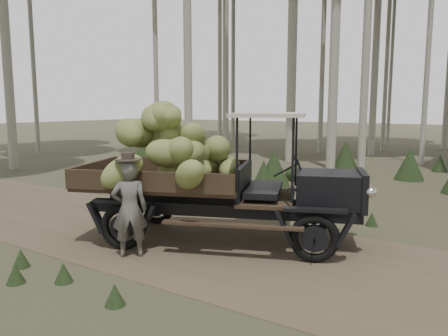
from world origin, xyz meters
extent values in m
plane|color=#473D2B|center=(0.00, 0.00, 0.00)|extent=(120.00, 120.00, 0.00)
cube|color=brown|center=(0.00, 0.00, 0.00)|extent=(70.00, 4.00, 0.01)
cube|color=black|center=(-0.08, 1.07, 1.08)|extent=(1.38, 1.35, 0.59)
cube|color=black|center=(0.47, 1.29, 1.08)|extent=(0.50, 1.04, 0.67)
cube|color=black|center=(-1.49, 0.51, 1.19)|extent=(0.64, 1.44, 0.59)
cube|color=#38281C|center=(-2.89, -0.06, 1.08)|extent=(3.53, 2.93, 0.09)
cube|color=#38281C|center=(-3.26, 0.85, 1.28)|extent=(2.83, 1.18, 0.35)
cube|color=#38281C|center=(-2.53, -0.96, 1.28)|extent=(2.83, 1.18, 0.35)
cube|color=#38281C|center=(-4.30, -0.62, 1.28)|extent=(0.78, 1.83, 0.35)
cube|color=beige|center=(-1.06, 0.68, 2.40)|extent=(1.84, 2.17, 0.06)
cube|color=black|center=(-1.99, 0.75, 0.67)|extent=(4.66, 1.95, 0.19)
cube|color=black|center=(-1.69, -0.02, 0.67)|extent=(4.66, 1.95, 0.19)
torus|color=black|center=(-0.61, 1.79, 0.41)|extent=(0.82, 0.44, 0.82)
torus|color=black|center=(0.04, 0.18, 0.41)|extent=(0.82, 0.44, 0.82)
torus|color=black|center=(-3.72, 0.55, 0.41)|extent=(0.82, 0.44, 0.82)
torus|color=black|center=(-3.07, -1.06, 0.41)|extent=(0.82, 0.44, 0.82)
sphere|color=beige|center=(0.37, 1.77, 1.13)|extent=(0.19, 0.19, 0.19)
sphere|color=beige|center=(0.73, 0.87, 1.13)|extent=(0.19, 0.19, 0.19)
ellipsoid|color=olive|center=(-2.39, -0.03, 1.41)|extent=(1.12, 0.79, 0.78)
ellipsoid|color=olive|center=(-2.49, -0.26, 1.69)|extent=(0.80, 0.53, 0.73)
ellipsoid|color=olive|center=(-2.82, 0.03, 2.01)|extent=(0.80, 0.88, 0.61)
ellipsoid|color=olive|center=(-2.94, -0.13, 2.29)|extent=(1.13, 1.07, 0.80)
ellipsoid|color=olive|center=(-2.62, -0.26, 1.32)|extent=(0.81, 0.85, 0.54)
ellipsoid|color=olive|center=(-2.20, 0.67, 1.73)|extent=(0.81, 0.88, 0.59)
ellipsoid|color=olive|center=(-3.17, 0.07, 1.98)|extent=(0.96, 0.92, 0.55)
ellipsoid|color=olive|center=(-2.97, 0.07, 2.34)|extent=(0.88, 1.00, 0.61)
ellipsoid|color=olive|center=(-1.94, 0.74, 1.33)|extent=(0.75, 0.96, 0.54)
ellipsoid|color=olive|center=(-3.00, 0.02, 1.77)|extent=(0.52, 0.85, 0.67)
ellipsoid|color=olive|center=(-3.08, 0.26, 2.00)|extent=(0.86, 0.99, 0.59)
ellipsoid|color=olive|center=(-3.07, 0.04, 2.38)|extent=(0.94, 0.81, 0.72)
ellipsoid|color=olive|center=(-2.45, 0.21, 1.32)|extent=(0.93, 0.52, 0.54)
ellipsoid|color=olive|center=(-2.40, 0.11, 1.72)|extent=(0.73, 1.07, 0.78)
ellipsoid|color=olive|center=(-3.30, -0.39, 2.05)|extent=(0.57, 0.98, 0.75)
ellipsoid|color=olive|center=(-3.02, -0.25, 2.33)|extent=(0.89, 0.90, 0.66)
ellipsoid|color=olive|center=(-2.76, 0.33, 1.43)|extent=(0.84, 0.90, 0.45)
ellipsoid|color=olive|center=(-2.51, -0.52, 1.73)|extent=(0.89, 0.86, 0.57)
ellipsoid|color=olive|center=(-2.87, 0.14, 2.00)|extent=(0.75, 0.89, 0.43)
ellipsoid|color=olive|center=(-3.04, 0.05, 2.33)|extent=(0.99, 0.72, 0.69)
ellipsoid|color=olive|center=(-2.46, 0.50, 1.41)|extent=(0.87, 1.13, 0.76)
ellipsoid|color=olive|center=(-2.30, -0.36, 1.74)|extent=(1.02, 0.98, 0.78)
ellipsoid|color=olive|center=(-3.28, -0.62, 2.07)|extent=(0.93, 0.76, 0.71)
ellipsoid|color=olive|center=(-2.72, -0.11, 2.33)|extent=(0.79, 0.86, 0.46)
ellipsoid|color=olive|center=(-2.43, 0.34, 1.33)|extent=(1.05, 1.05, 0.78)
ellipsoid|color=olive|center=(-2.17, -0.20, 1.72)|extent=(0.50, 0.77, 0.53)
ellipsoid|color=olive|center=(-2.34, 0.09, 2.01)|extent=(0.70, 0.90, 0.68)
ellipsoid|color=olive|center=(-2.91, -1.17, 1.45)|extent=(0.86, 1.05, 0.82)
ellipsoid|color=olive|center=(-1.81, -0.73, 1.43)|extent=(0.99, 0.86, 0.76)
imported|color=#56534E|center=(-2.70, -1.23, 0.82)|extent=(0.71, 0.70, 1.65)
cylinder|color=#342B24|center=(-2.70, -1.23, 1.67)|extent=(0.62, 0.62, 0.02)
cylinder|color=#342B24|center=(-2.70, -1.23, 1.72)|extent=(0.31, 0.31, 0.13)
cylinder|color=#B2AD9E|center=(-12.63, 17.20, 9.04)|extent=(0.37, 0.37, 18.08)
cylinder|color=#B2AD9E|center=(-3.89, 22.96, 8.74)|extent=(0.21, 0.21, 17.49)
cylinder|color=#B2AD9E|center=(-17.19, 23.44, 9.59)|extent=(0.35, 0.35, 19.18)
ellipsoid|color=#233319|center=(-3.78, 7.91, 0.22)|extent=(0.53, 0.53, 0.43)
cone|color=#233319|center=(-3.00, 4.79, 0.66)|extent=(1.19, 1.19, 1.32)
cone|color=#233319|center=(-1.16, 5.54, 0.41)|extent=(0.73, 0.73, 0.82)
cone|color=#233319|center=(-2.98, 11.35, 0.57)|extent=(1.02, 1.02, 1.13)
cone|color=#233319|center=(-3.20, 4.55, 0.51)|extent=(0.92, 0.92, 1.02)
ellipsoid|color=#233319|center=(-7.44, 2.94, 0.44)|extent=(1.08, 1.08, 0.87)
cone|color=#233319|center=(0.44, 12.37, 0.33)|extent=(0.60, 0.60, 0.67)
cone|color=#233319|center=(-6.08, 2.72, 0.39)|extent=(0.70, 0.70, 0.77)
ellipsoid|color=#233319|center=(-7.04, 5.22, 0.22)|extent=(0.54, 0.54, 0.43)
cone|color=#233319|center=(-7.74, 4.40, 0.70)|extent=(1.26, 1.26, 1.40)
ellipsoid|color=#233319|center=(-3.48, 7.34, 0.25)|extent=(0.62, 0.62, 0.50)
cone|color=#233319|center=(-0.19, 9.66, 0.56)|extent=(1.01, 1.01, 1.12)
cone|color=#233319|center=(-2.60, 2.30, 0.15)|extent=(0.27, 0.27, 0.30)
cone|color=#233319|center=(-3.28, -2.98, 0.15)|extent=(0.27, 0.27, 0.30)
cone|color=#233319|center=(-2.94, 2.44, 0.15)|extent=(0.27, 0.27, 0.30)
cone|color=#233319|center=(0.25, 2.97, 0.15)|extent=(0.27, 0.27, 0.30)
cone|color=#233319|center=(-3.81, -2.56, 0.15)|extent=(0.27, 0.27, 0.30)
cone|color=#233319|center=(-1.65, 2.79, 0.15)|extent=(0.27, 0.27, 0.30)
cone|color=#233319|center=(-2.72, -2.57, 0.15)|extent=(0.27, 0.27, 0.30)
cone|color=#233319|center=(-4.39, 2.29, 0.15)|extent=(0.27, 0.27, 0.30)
cone|color=#233319|center=(-1.54, -2.69, 0.15)|extent=(0.27, 0.27, 0.30)
camera|label=1|loc=(2.54, -6.40, 2.56)|focal=35.00mm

